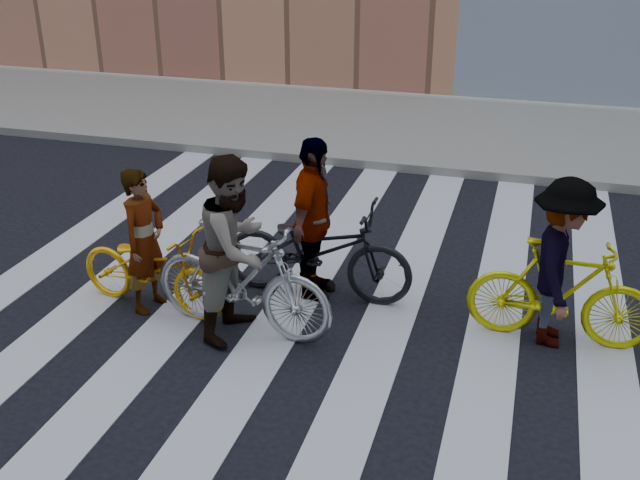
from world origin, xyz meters
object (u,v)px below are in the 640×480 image
at_px(bike_yellow_left, 151,268).
at_px(rider_left, 144,241).
at_px(rider_rear, 313,220).
at_px(bike_silver_mid, 241,279).
at_px(bike_yellow_right, 562,293).
at_px(rider_right, 561,263).
at_px(bike_dark_rear, 317,250).
at_px(rider_mid, 235,247).

height_order(bike_yellow_left, rider_left, rider_left).
bearing_deg(rider_left, rider_rear, -55.89).
distance_m(bike_silver_mid, bike_yellow_right, 3.21).
height_order(rider_left, rider_right, rider_right).
relative_size(bike_dark_rear, rider_left, 1.35).
height_order(bike_silver_mid, rider_left, rider_left).
relative_size(bike_yellow_left, rider_rear, 0.98).
bearing_deg(bike_silver_mid, rider_left, 88.03).
distance_m(bike_silver_mid, rider_left, 1.20).
distance_m(rider_left, rider_right, 4.29).
bearing_deg(bike_silver_mid, rider_mid, 96.85).
bearing_deg(rider_mid, bike_yellow_left, 87.22).
bearing_deg(bike_dark_rear, rider_rear, 89.59).
bearing_deg(rider_right, rider_left, 97.31).
bearing_deg(rider_rear, rider_left, 114.82).
distance_m(bike_yellow_left, rider_left, 0.33).
xyz_separation_m(bike_yellow_right, rider_rear, (-2.66, 0.25, 0.37)).
distance_m(rider_mid, rider_rear, 1.09).
distance_m(bike_yellow_right, rider_mid, 3.28).
distance_m(bike_yellow_left, rider_mid, 1.19).
relative_size(bike_silver_mid, bike_yellow_right, 1.09).
height_order(bike_silver_mid, rider_right, rider_right).
xyz_separation_m(bike_yellow_left, bike_silver_mid, (1.12, -0.18, 0.13)).
xyz_separation_m(rider_mid, rider_rear, (0.52, 0.96, -0.03)).
bearing_deg(rider_left, bike_silver_mid, -89.95).
distance_m(bike_yellow_right, rider_left, 4.34).
height_order(bike_silver_mid, bike_dark_rear, bike_silver_mid).
bearing_deg(bike_dark_rear, bike_yellow_left, 114.82).
bearing_deg(rider_rear, bike_silver_mid, 153.31).
bearing_deg(rider_mid, rider_right, -70.34).
xyz_separation_m(bike_silver_mid, rider_mid, (-0.05, 0.00, 0.35)).
xyz_separation_m(rider_left, rider_right, (4.25, 0.53, 0.07)).
xyz_separation_m(bike_silver_mid, rider_rear, (0.47, 0.96, 0.32)).
bearing_deg(rider_right, bike_dark_rear, 84.74).
bearing_deg(rider_right, bike_yellow_right, -89.79).
relative_size(bike_dark_rear, rider_right, 1.24).
xyz_separation_m(bike_dark_rear, rider_right, (2.56, -0.25, 0.30)).
bearing_deg(bike_yellow_right, bike_dark_rear, 84.84).
xyz_separation_m(bike_yellow_left, rider_rear, (1.59, 0.77, 0.45)).
bearing_deg(rider_rear, bike_dark_rear, -90.41).
bearing_deg(rider_right, bike_yellow_left, 97.39).
distance_m(rider_right, rider_rear, 2.62).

